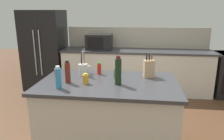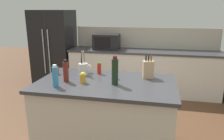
# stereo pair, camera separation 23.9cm
# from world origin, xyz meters

# --- Properties ---
(back_counter_run) EXTENTS (3.21, 0.66, 0.94)m
(back_counter_run) POSITION_xyz_m (0.30, 2.20, 0.47)
(back_counter_run) COLOR beige
(back_counter_run) RESTS_ON ground_plane
(wall_backsplash) EXTENTS (3.17, 0.03, 0.46)m
(wall_backsplash) POSITION_xyz_m (0.30, 2.52, 1.17)
(wall_backsplash) COLOR #B2A899
(wall_backsplash) RESTS_ON back_counter_run
(kitchen_island) EXTENTS (1.66, 1.00, 0.94)m
(kitchen_island) POSITION_xyz_m (0.00, 0.00, 0.47)
(kitchen_island) COLOR beige
(kitchen_island) RESTS_ON ground_plane
(refrigerator) EXTENTS (0.89, 0.75, 1.77)m
(refrigerator) POSITION_xyz_m (-1.79, 2.25, 0.89)
(refrigerator) COLOR black
(refrigerator) RESTS_ON ground_plane
(microwave) EXTENTS (0.55, 0.39, 0.33)m
(microwave) POSITION_xyz_m (-0.51, 2.20, 1.10)
(microwave) COLOR black
(microwave) RESTS_ON back_counter_run
(knife_block) EXTENTS (0.15, 0.13, 0.29)m
(knife_block) POSITION_xyz_m (0.48, 0.25, 1.05)
(knife_block) COLOR tan
(knife_block) RESTS_ON kitchen_island
(utensil_crock) EXTENTS (0.12, 0.12, 0.32)m
(utensil_crock) POSITION_xyz_m (-0.37, 0.23, 1.02)
(utensil_crock) COLOR beige
(utensil_crock) RESTS_ON kitchen_island
(vinegar_bottle) EXTENTS (0.06, 0.06, 0.27)m
(vinegar_bottle) POSITION_xyz_m (-0.47, -0.09, 1.07)
(vinegar_bottle) COLOR maroon
(vinegar_bottle) RESTS_ON kitchen_island
(salt_shaker) EXTENTS (0.05, 0.05, 0.11)m
(salt_shaker) POSITION_xyz_m (-0.31, 0.32, 0.99)
(salt_shaker) COLOR silver
(salt_shaker) RESTS_ON kitchen_island
(dish_soap_bottle) EXTENTS (0.07, 0.07, 0.25)m
(dish_soap_bottle) POSITION_xyz_m (-0.51, -0.29, 1.06)
(dish_soap_bottle) COLOR #3384BC
(dish_soap_bottle) RESTS_ON kitchen_island
(spice_jar_paprika) EXTENTS (0.05, 0.05, 0.11)m
(spice_jar_paprika) POSITION_xyz_m (-0.72, 0.18, 0.99)
(spice_jar_paprika) COLOR #B73D1E
(spice_jar_paprika) RESTS_ON kitchen_island
(honey_jar) EXTENTS (0.07, 0.07, 0.12)m
(honey_jar) POSITION_xyz_m (-0.25, -0.10, 1.00)
(honey_jar) COLOR gold
(honey_jar) RESTS_ON kitchen_island
(spice_jar_oregano) EXTENTS (0.05, 0.05, 0.12)m
(spice_jar_oregano) POSITION_xyz_m (0.07, 0.15, 1.00)
(spice_jar_oregano) COLOR #567038
(spice_jar_oregano) RESTS_ON kitchen_island
(wine_bottle) EXTENTS (0.08, 0.08, 0.34)m
(wine_bottle) POSITION_xyz_m (0.12, -0.08, 1.10)
(wine_bottle) COLOR black
(wine_bottle) RESTS_ON kitchen_island
(hot_sauce_bottle) EXTENTS (0.05, 0.05, 0.16)m
(hot_sauce_bottle) POSITION_xyz_m (-0.17, 0.30, 1.01)
(hot_sauce_bottle) COLOR red
(hot_sauce_bottle) RESTS_ON kitchen_island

